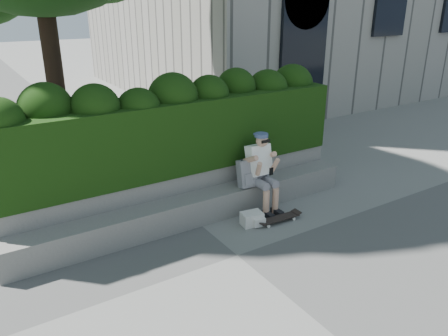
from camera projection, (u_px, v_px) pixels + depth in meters
ground at (237, 255)px, 6.31m from camera, size 80.00×80.00×0.00m
bench_ledge at (196, 209)px, 7.22m from camera, size 6.00×0.45×0.45m
planter_wall at (182, 191)px, 7.54m from camera, size 6.00×0.50×0.75m
hedge at (174, 133)px, 7.37m from camera, size 6.00×1.00×1.20m
person at (261, 169)px, 7.48m from camera, size 0.40×0.76×1.38m
skateboard at (279, 218)px, 7.25m from camera, size 0.75×0.21×0.08m
backpack_plaid at (247, 173)px, 7.46m from camera, size 0.34×0.20×0.47m
backpack_ground at (252, 219)px, 7.14m from camera, size 0.37×0.29×0.22m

